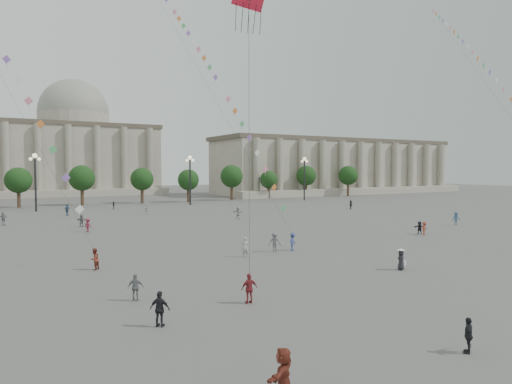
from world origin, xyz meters
TOP-DOWN VIEW (x-y plane):
  - ground at (0.00, 0.00)m, footprint 360.00×360.00m
  - hall_east at (75.00, 93.89)m, footprint 84.00×26.22m
  - hall_central at (0.00, 129.22)m, footprint 48.30×34.30m
  - tree_row at (0.00, 78.00)m, footprint 137.12×5.12m
  - lamp_post_mid_west at (-15.00, 70.00)m, footprint 2.00×0.90m
  - lamp_post_mid_east at (15.00, 70.00)m, footprint 2.00×0.90m
  - lamp_post_far_east at (45.00, 70.00)m, footprint 2.00×0.90m
  - person_crowd_0 at (-10.96, 59.68)m, footprint 1.18×0.99m
  - person_crowd_3 at (23.27, 15.62)m, footprint 1.48×1.08m
  - person_crowd_4 at (1.29, 55.30)m, footprint 1.59×1.70m
  - person_crowd_6 at (1.86, 14.17)m, footprint 1.40×1.15m
  - person_crowd_7 at (11.81, 41.14)m, footprint 1.75×1.55m
  - person_crowd_8 at (23.16, 14.79)m, footprint 1.16×0.85m
  - person_crowd_9 at (38.60, 45.52)m, footprint 1.57×1.34m
  - person_crowd_12 at (-11.16, 42.75)m, footprint 1.49×1.46m
  - person_crowd_13 at (-1.69, 13.41)m, footprint 0.79×0.70m
  - person_crowd_14 at (34.81, 19.25)m, footprint 1.37×1.12m
  - person_crowd_16 at (-20.41, 49.53)m, footprint 1.19×0.74m
  - person_crowd_17 at (-11.24, 37.14)m, footprint 1.17×1.26m
  - person_crowd_19 at (-1.57, 68.00)m, footprint 0.39×0.90m
  - tourist_0 at (-8.06, 0.94)m, footprint 1.05×0.49m
  - tourist_1 at (-13.85, -0.34)m, footprint 1.07×1.04m
  - tourist_2 at (-12.46, -9.55)m, footprint 1.73×1.49m
  - tourist_3 at (-13.74, 4.74)m, footprint 1.03×0.75m
  - tourist_4 at (-3.31, -10.00)m, footprint 0.97×0.81m
  - kite_flyer_0 at (-14.38, 14.61)m, footprint 1.03×1.04m
  - kite_flyer_1 at (3.78, 13.95)m, footprint 1.29×1.19m
  - hat_person at (6.45, 2.86)m, footprint 0.90×0.86m
  - dragon_kite at (-8.07, 0.99)m, footprint 2.26×0.98m
  - kite_train_mid at (2.18, 38.84)m, footprint 3.76×47.02m
  - kite_train_east at (39.22, 19.10)m, footprint 32.26×43.20m

SIDE VIEW (x-z plane):
  - ground at x=0.00m, z-range 0.00..0.00m
  - person_crowd_19 at x=-1.57m, z-range 0.00..1.52m
  - person_crowd_3 at x=23.27m, z-range 0.00..1.55m
  - tourist_4 at x=-3.31m, z-range 0.00..1.56m
  - person_crowd_8 at x=23.16m, z-range 0.00..1.60m
  - tourist_3 at x=-13.74m, z-range 0.00..1.62m
  - hat_person at x=6.45m, z-range -0.01..1.68m
  - kite_flyer_0 at x=-14.38m, z-range 0.00..1.69m
  - person_crowd_9 at x=38.60m, z-range 0.00..1.70m
  - person_crowd_17 at x=-11.24m, z-range 0.00..1.70m
  - person_crowd_12 at x=-11.16m, z-range 0.00..1.71m
  - kite_flyer_1 at x=3.78m, z-range 0.00..1.75m
  - tourist_0 at x=-8.06m, z-range 0.00..1.76m
  - tourist_1 at x=-13.85m, z-range 0.00..1.80m
  - person_crowd_13 at x=-1.69m, z-range 0.00..1.82m
  - person_crowd_14 at x=34.81m, z-range 0.00..1.85m
  - tourist_2 at x=-12.46m, z-range 0.00..1.88m
  - person_crowd_0 at x=-10.96m, z-range 0.00..1.88m
  - person_crowd_6 at x=1.86m, z-range 0.00..1.89m
  - person_crowd_16 at x=-20.41m, z-range 0.00..1.90m
  - person_crowd_4 at x=1.29m, z-range 0.00..1.91m
  - person_crowd_7 at x=11.81m, z-range 0.00..1.92m
  - tree_row at x=0.00m, z-range 1.39..9.39m
  - lamp_post_mid_west at x=-15.00m, z-range 2.03..12.68m
  - lamp_post_mid_east at x=15.00m, z-range 2.03..12.68m
  - lamp_post_far_east at x=45.00m, z-range 2.03..12.68m
  - hall_east at x=75.00m, z-range -0.17..17.03m
  - hall_central at x=0.00m, z-range -3.52..31.98m
  - dragon_kite at x=-8.07m, z-range 8.52..25.01m
  - kite_train_east at x=39.22m, z-range -11.15..55.93m
  - kite_train_mid at x=2.18m, z-range -6.45..60.39m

